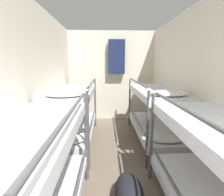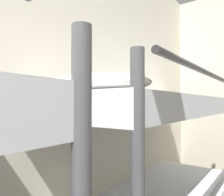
# 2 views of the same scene
# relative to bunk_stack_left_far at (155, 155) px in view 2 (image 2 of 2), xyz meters

# --- Properties ---
(bunk_stack_left_far) EXTENTS (0.76, 1.93, 1.24)m
(bunk_stack_left_far) POSITION_rel_bunk_stack_left_far_xyz_m (0.00, 0.00, 0.00)
(bunk_stack_left_far) COLOR #4C4C51
(bunk_stack_left_far) RESTS_ON ground_plane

